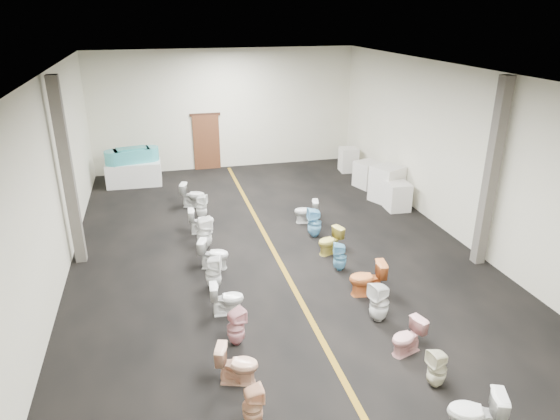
{
  "coord_description": "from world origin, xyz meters",
  "views": [
    {
      "loc": [
        -2.7,
        -10.93,
        5.81
      ],
      "look_at": [
        0.35,
        1.0,
        0.84
      ],
      "focal_mm": 32.0,
      "sensor_mm": 36.0,
      "label": 1
    }
  ],
  "objects_px": {
    "toilet_left_1": "(253,406)",
    "toilet_right_4": "(379,302)",
    "toilet_left_4": "(227,298)",
    "toilet_left_8": "(201,221)",
    "toilet_left_2": "(237,364)",
    "toilet_right_9": "(306,211)",
    "toilet_right_6": "(340,257)",
    "toilet_left_6": "(214,254)",
    "toilet_left_9": "(201,207)",
    "toilet_left_5": "(213,273)",
    "toilet_right_5": "(367,279)",
    "appliance_crate_c": "(368,174)",
    "appliance_crate_d": "(348,160)",
    "appliance_crate_a": "(398,197)",
    "toilet_left_3": "(236,327)",
    "toilet_right_1": "(475,413)",
    "bathtub": "(132,155)",
    "appliance_crate_b": "(387,184)",
    "toilet_right_2": "(437,368)",
    "toilet_left_10": "(193,195)",
    "toilet_right_3": "(407,337)",
    "toilet_right_8": "(315,223)",
    "display_table": "(134,173)",
    "toilet_right_7": "(330,241)",
    "toilet_left_7": "(204,233)"
  },
  "relations": [
    {
      "from": "toilet_left_6",
      "to": "toilet_left_8",
      "type": "distance_m",
      "value": 2.14
    },
    {
      "from": "toilet_left_8",
      "to": "toilet_right_9",
      "type": "height_order",
      "value": "toilet_left_8"
    },
    {
      "from": "toilet_left_4",
      "to": "toilet_left_9",
      "type": "xyz_separation_m",
      "value": [
        0.03,
        5.19,
        0.02
      ]
    },
    {
      "from": "toilet_left_7",
      "to": "toilet_left_1",
      "type": "bearing_deg",
      "value": 172.16
    },
    {
      "from": "bathtub",
      "to": "appliance_crate_b",
      "type": "bearing_deg",
      "value": -36.31
    },
    {
      "from": "appliance_crate_a",
      "to": "toilet_left_3",
      "type": "bearing_deg",
      "value": -137.82
    },
    {
      "from": "appliance_crate_c",
      "to": "toilet_right_2",
      "type": "height_order",
      "value": "appliance_crate_c"
    },
    {
      "from": "appliance_crate_d",
      "to": "toilet_left_1",
      "type": "height_order",
      "value": "appliance_crate_d"
    },
    {
      "from": "toilet_left_5",
      "to": "toilet_left_10",
      "type": "bearing_deg",
      "value": 14.87
    },
    {
      "from": "toilet_left_1",
      "to": "toilet_right_4",
      "type": "distance_m",
      "value": 3.6
    },
    {
      "from": "toilet_left_6",
      "to": "toilet_right_1",
      "type": "height_order",
      "value": "toilet_right_1"
    },
    {
      "from": "display_table",
      "to": "toilet_left_5",
      "type": "height_order",
      "value": "display_table"
    },
    {
      "from": "display_table",
      "to": "toilet_left_7",
      "type": "height_order",
      "value": "toilet_left_7"
    },
    {
      "from": "toilet_right_2",
      "to": "toilet_right_8",
      "type": "xyz_separation_m",
      "value": [
        -0.14,
        6.07,
        0.07
      ]
    },
    {
      "from": "toilet_left_6",
      "to": "toilet_right_8",
      "type": "distance_m",
      "value": 3.09
    },
    {
      "from": "toilet_left_3",
      "to": "toilet_left_10",
      "type": "height_order",
      "value": "toilet_left_10"
    },
    {
      "from": "toilet_right_3",
      "to": "toilet_right_8",
      "type": "xyz_separation_m",
      "value": [
        -0.08,
        5.17,
        0.08
      ]
    },
    {
      "from": "toilet_right_4",
      "to": "toilet_right_6",
      "type": "xyz_separation_m",
      "value": [
        -0.01,
        2.15,
        -0.07
      ]
    },
    {
      "from": "toilet_left_8",
      "to": "toilet_left_9",
      "type": "xyz_separation_m",
      "value": [
        0.11,
        1.04,
        0.01
      ]
    },
    {
      "from": "appliance_crate_b",
      "to": "toilet_left_2",
      "type": "distance_m",
      "value": 9.48
    },
    {
      "from": "toilet_left_1",
      "to": "toilet_right_1",
      "type": "xyz_separation_m",
      "value": [
        3.07,
        -0.98,
        0.05
      ]
    },
    {
      "from": "appliance_crate_a",
      "to": "toilet_left_8",
      "type": "height_order",
      "value": "appliance_crate_a"
    },
    {
      "from": "toilet_right_1",
      "to": "bathtub",
      "type": "bearing_deg",
      "value": -136.88
    },
    {
      "from": "toilet_left_3",
      "to": "toilet_right_2",
      "type": "bearing_deg",
      "value": -145.15
    },
    {
      "from": "appliance_crate_b",
      "to": "toilet_left_8",
      "type": "height_order",
      "value": "appliance_crate_b"
    },
    {
      "from": "toilet_left_10",
      "to": "toilet_left_2",
      "type": "bearing_deg",
      "value": -162.26
    },
    {
      "from": "appliance_crate_a",
      "to": "toilet_right_2",
      "type": "height_order",
      "value": "appliance_crate_a"
    },
    {
      "from": "toilet_left_2",
      "to": "toilet_right_4",
      "type": "distance_m",
      "value": 3.2
    },
    {
      "from": "toilet_left_3",
      "to": "toilet_left_6",
      "type": "height_order",
      "value": "toilet_left_3"
    },
    {
      "from": "toilet_left_2",
      "to": "toilet_right_9",
      "type": "bearing_deg",
      "value": -8.12
    },
    {
      "from": "appliance_crate_d",
      "to": "toilet_right_4",
      "type": "xyz_separation_m",
      "value": [
        -3.1,
        -9.49,
        -0.04
      ]
    },
    {
      "from": "bathtub",
      "to": "toilet_right_8",
      "type": "bearing_deg",
      "value": -61.4
    },
    {
      "from": "appliance_crate_c",
      "to": "toilet_left_10",
      "type": "relative_size",
      "value": 1.17
    },
    {
      "from": "toilet_left_10",
      "to": "toilet_right_7",
      "type": "xyz_separation_m",
      "value": [
        3.08,
        -4.16,
        -0.04
      ]
    },
    {
      "from": "appliance_crate_d",
      "to": "toilet_left_2",
      "type": "distance_m",
      "value": 12.2
    },
    {
      "from": "toilet_right_3",
      "to": "toilet_left_9",
      "type": "bearing_deg",
      "value": -175.02
    },
    {
      "from": "toilet_right_1",
      "to": "toilet_right_7",
      "type": "bearing_deg",
      "value": -157.47
    },
    {
      "from": "appliance_crate_d",
      "to": "toilet_right_4",
      "type": "distance_m",
      "value": 9.99
    },
    {
      "from": "toilet_left_8",
      "to": "toilet_right_3",
      "type": "height_order",
      "value": "toilet_left_8"
    },
    {
      "from": "appliance_crate_b",
      "to": "toilet_right_9",
      "type": "xyz_separation_m",
      "value": [
        -3.04,
        -1.07,
        -0.23
      ]
    },
    {
      "from": "toilet_left_9",
      "to": "toilet_left_6",
      "type": "bearing_deg",
      "value": -159.08
    },
    {
      "from": "appliance_crate_c",
      "to": "toilet_left_5",
      "type": "height_order",
      "value": "appliance_crate_c"
    },
    {
      "from": "toilet_left_4",
      "to": "toilet_left_8",
      "type": "relative_size",
      "value": 0.98
    },
    {
      "from": "display_table",
      "to": "toilet_left_1",
      "type": "height_order",
      "value": "display_table"
    },
    {
      "from": "appliance_crate_d",
      "to": "toilet_left_2",
      "type": "xyz_separation_m",
      "value": [
        -6.13,
        -10.55,
        -0.1
      ]
    },
    {
      "from": "toilet_left_2",
      "to": "toilet_right_2",
      "type": "height_order",
      "value": "toilet_left_2"
    },
    {
      "from": "toilet_left_5",
      "to": "toilet_left_2",
      "type": "bearing_deg",
      "value": -165.04
    },
    {
      "from": "toilet_left_4",
      "to": "toilet_right_5",
      "type": "bearing_deg",
      "value": -86.63
    },
    {
      "from": "toilet_right_3",
      "to": "appliance_crate_c",
      "type": "bearing_deg",
      "value": 143.79
    },
    {
      "from": "toilet_left_2",
      "to": "toilet_left_9",
      "type": "distance_m",
      "value": 7.25
    }
  ]
}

